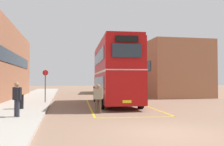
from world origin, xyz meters
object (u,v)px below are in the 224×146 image
bus_stop_sign (45,83)px  double_decker_bus (115,72)px  pedestrian_waiting_near (17,97)px  pedestrian_boarding (98,97)px  single_deck_bus (102,82)px  litter_bin (20,101)px

bus_stop_sign → double_decker_bus: bearing=-15.2°
double_decker_bus → bus_stop_sign: 5.55m
double_decker_bus → pedestrian_waiting_near: (-6.07, -6.47, -1.44)m
double_decker_bus → pedestrian_boarding: 5.59m
single_deck_bus → pedestrian_boarding: (-3.93, -23.39, -0.70)m
double_decker_bus → bus_stop_sign: double_decker_bus is taller
double_decker_bus → pedestrian_boarding: bearing=-111.7°
bus_stop_sign → litter_bin: bearing=-105.4°
double_decker_bus → litter_bin: 7.41m
single_deck_bus → pedestrian_waiting_near: bearing=-107.9°
pedestrian_boarding → litter_bin: 4.96m
double_decker_bus → single_deck_bus: 18.54m
pedestrian_boarding → bus_stop_sign: bearing=117.3°
litter_bin → bus_stop_sign: bearing=74.6°
double_decker_bus → single_deck_bus: bearing=84.0°
single_deck_bus → bus_stop_sign: size_ratio=3.92×
bus_stop_sign → pedestrian_waiting_near: bearing=-95.6°
pedestrian_boarding → pedestrian_waiting_near: bearing=-160.0°
double_decker_bus → pedestrian_waiting_near: bearing=-133.2°
single_deck_bus → double_decker_bus: bearing=-96.0°
pedestrian_boarding → single_deck_bus: bearing=80.5°
pedestrian_boarding → double_decker_bus: bearing=68.3°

